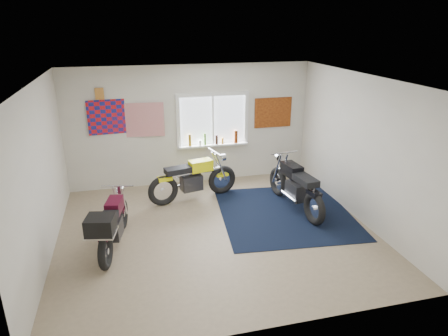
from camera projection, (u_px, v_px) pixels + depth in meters
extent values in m
plane|color=#9E896B|center=(216.00, 232.00, 7.19)|extent=(5.50, 5.50, 0.00)
plane|color=white|center=(215.00, 80.00, 6.25)|extent=(5.50, 5.50, 0.00)
plane|color=silver|center=(191.00, 126.00, 8.99)|extent=(5.50, 0.00, 5.50)
plane|color=silver|center=(266.00, 233.00, 4.44)|extent=(5.50, 0.00, 5.50)
plane|color=silver|center=(40.00, 176.00, 6.09)|extent=(0.00, 5.00, 5.00)
plane|color=silver|center=(361.00, 149.00, 7.34)|extent=(0.00, 5.00, 5.00)
cube|color=black|center=(285.00, 213.00, 7.87)|extent=(2.74, 2.83, 0.01)
cube|color=white|center=(213.00, 120.00, 9.06)|extent=(1.50, 0.02, 1.10)
cube|color=white|center=(213.00, 94.00, 8.84)|extent=(1.66, 0.06, 0.08)
cube|color=white|center=(213.00, 145.00, 9.25)|extent=(1.66, 0.06, 0.08)
cube|color=white|center=(178.00, 122.00, 8.86)|extent=(0.08, 0.06, 1.10)
cube|color=white|center=(246.00, 118.00, 9.22)|extent=(0.08, 0.06, 1.10)
cube|color=white|center=(213.00, 120.00, 9.04)|extent=(0.04, 0.06, 1.10)
cube|color=white|center=(214.00, 145.00, 9.19)|extent=(1.60, 0.16, 0.04)
cylinder|color=#805B12|center=(190.00, 140.00, 9.00)|extent=(0.07, 0.07, 0.28)
cylinder|color=white|center=(200.00, 143.00, 9.08)|extent=(0.06, 0.06, 0.12)
cylinder|color=black|center=(217.00, 140.00, 9.15)|extent=(0.06, 0.06, 0.22)
cylinder|color=orange|center=(223.00, 141.00, 9.20)|extent=(0.05, 0.05, 0.14)
cylinder|color=maroon|center=(236.00, 137.00, 9.24)|extent=(0.09, 0.09, 0.30)
cylinder|color=#366D0F|center=(205.00, 139.00, 9.08)|extent=(0.05, 0.05, 0.27)
plane|color=red|center=(112.00, 117.00, 8.48)|extent=(1.00, 0.07, 1.00)
plane|color=red|center=(143.00, 120.00, 8.65)|extent=(0.90, 0.09, 0.90)
cube|color=#B87734|center=(99.00, 94.00, 8.27)|extent=(0.18, 0.02, 0.24)
cube|color=#A54C14|center=(273.00, 113.00, 9.35)|extent=(0.90, 0.03, 0.70)
torus|color=black|center=(222.00, 180.00, 8.69)|extent=(0.65, 0.27, 0.64)
torus|color=black|center=(163.00, 191.00, 8.12)|extent=(0.65, 0.27, 0.64)
cylinder|color=white|center=(222.00, 180.00, 8.69)|extent=(0.12, 0.12, 0.11)
cylinder|color=white|center=(163.00, 191.00, 8.12)|extent=(0.12, 0.12, 0.11)
cylinder|color=white|center=(193.00, 173.00, 8.31)|extent=(1.20, 0.35, 0.09)
cube|color=#2B2A2D|center=(191.00, 183.00, 8.37)|extent=(0.48, 0.36, 0.33)
cylinder|color=white|center=(189.00, 184.00, 8.53)|extent=(0.53, 0.18, 0.07)
cube|color=#FDFD0D|center=(201.00, 165.00, 8.34)|extent=(0.52, 0.35, 0.23)
cube|color=black|center=(178.00, 170.00, 8.13)|extent=(0.57, 0.38, 0.12)
cube|color=#FDFD0D|center=(165.00, 179.00, 8.05)|extent=(0.31, 0.21, 0.08)
cube|color=#FDFD0D|center=(222.00, 175.00, 8.65)|extent=(0.29, 0.19, 0.05)
cylinder|color=white|center=(215.00, 152.00, 8.39)|extent=(0.17, 0.59, 0.03)
cylinder|color=white|center=(223.00, 158.00, 8.53)|extent=(0.13, 0.17, 0.15)
torus|color=black|center=(278.00, 182.00, 8.61)|extent=(0.21, 0.65, 0.63)
torus|color=black|center=(314.00, 208.00, 7.37)|extent=(0.21, 0.65, 0.63)
cylinder|color=white|center=(278.00, 182.00, 8.61)|extent=(0.11, 0.12, 0.11)
cylinder|color=white|center=(314.00, 208.00, 7.37)|extent=(0.11, 0.12, 0.11)
cylinder|color=white|center=(296.00, 180.00, 7.88)|extent=(0.24, 1.27, 0.09)
cube|color=#2B2A2D|center=(296.00, 191.00, 7.91)|extent=(0.33, 0.48, 0.34)
cylinder|color=white|center=(289.00, 197.00, 7.89)|extent=(0.14, 0.56, 0.07)
cube|color=black|center=(292.00, 170.00, 7.99)|extent=(0.32, 0.53, 0.24)
cube|color=black|center=(306.00, 180.00, 7.53)|extent=(0.35, 0.58, 0.12)
cube|color=black|center=(314.00, 193.00, 7.31)|extent=(0.20, 0.32, 0.08)
cube|color=black|center=(278.00, 176.00, 8.56)|extent=(0.17, 0.30, 0.05)
cylinder|color=white|center=(284.00, 152.00, 8.20)|extent=(0.62, 0.11, 0.04)
cylinder|color=white|center=(279.00, 157.00, 8.43)|extent=(0.17, 0.12, 0.16)
torus|color=black|center=(122.00, 214.00, 7.22)|extent=(0.23, 0.59, 0.58)
torus|color=black|center=(106.00, 251.00, 6.05)|extent=(0.23, 0.59, 0.58)
cylinder|color=white|center=(122.00, 214.00, 7.22)|extent=(0.11, 0.11, 0.10)
cylinder|color=white|center=(106.00, 251.00, 6.05)|extent=(0.11, 0.11, 0.10)
cylinder|color=white|center=(113.00, 217.00, 6.54)|extent=(0.31, 1.11, 0.08)
cube|color=#2B2A2D|center=(114.00, 229.00, 6.57)|extent=(0.33, 0.44, 0.30)
cylinder|color=white|center=(105.00, 234.00, 6.59)|extent=(0.16, 0.49, 0.06)
cube|color=#420A1B|center=(114.00, 206.00, 6.65)|extent=(0.32, 0.48, 0.21)
cube|color=black|center=(108.00, 220.00, 6.21)|extent=(0.34, 0.53, 0.11)
cube|color=#420A1B|center=(105.00, 236.00, 6.01)|extent=(0.19, 0.29, 0.07)
cube|color=#420A1B|center=(122.00, 209.00, 7.18)|extent=(0.17, 0.27, 0.04)
cylinder|color=white|center=(117.00, 186.00, 6.85)|extent=(0.55, 0.14, 0.03)
cylinder|color=white|center=(120.00, 189.00, 7.07)|extent=(0.16, 0.12, 0.14)
cube|color=black|center=(101.00, 225.00, 5.80)|extent=(0.47, 0.45, 0.27)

